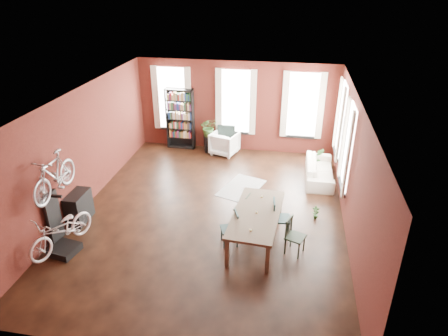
% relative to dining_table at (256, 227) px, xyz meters
% --- Properties ---
extents(room, '(9.00, 9.04, 3.22)m').
position_rel_dining_table_xyz_m(room, '(-1.08, 1.60, 1.74)').
color(room, black).
rests_on(room, ground).
extents(dining_table, '(1.22, 2.40, 0.79)m').
position_rel_dining_table_xyz_m(dining_table, '(0.00, 0.00, 0.00)').
color(dining_table, brown).
rests_on(dining_table, ground).
extents(dining_chair_a, '(0.51, 0.51, 0.85)m').
position_rel_dining_table_xyz_m(dining_chair_a, '(-0.61, -0.22, 0.03)').
color(dining_chair_a, '#163130').
rests_on(dining_chair_a, ground).
extents(dining_chair_b, '(0.44, 0.44, 0.80)m').
position_rel_dining_table_xyz_m(dining_chair_b, '(-0.44, 0.80, 0.00)').
color(dining_chair_b, black).
rests_on(dining_chair_b, ground).
extents(dining_chair_c, '(0.53, 0.53, 0.88)m').
position_rel_dining_table_xyz_m(dining_chair_c, '(0.93, -0.29, 0.05)').
color(dining_chair_c, black).
rests_on(dining_chair_c, ground).
extents(dining_chair_d, '(0.48, 0.48, 0.96)m').
position_rel_dining_table_xyz_m(dining_chair_d, '(0.57, 0.36, 0.08)').
color(dining_chair_d, '#183536').
rests_on(dining_chair_d, ground).
extents(bookshelf, '(1.00, 0.32, 2.20)m').
position_rel_dining_table_xyz_m(bookshelf, '(-3.33, 5.29, 0.70)').
color(bookshelf, black).
rests_on(bookshelf, ground).
extents(white_armchair, '(1.05, 1.02, 0.89)m').
position_rel_dining_table_xyz_m(white_armchair, '(-1.65, 4.98, 0.05)').
color(white_armchair, white).
rests_on(white_armchair, ground).
extents(cream_sofa, '(0.61, 2.08, 0.81)m').
position_rel_dining_table_xyz_m(cream_sofa, '(1.62, 3.59, 0.01)').
color(cream_sofa, beige).
rests_on(cream_sofa, ground).
extents(striped_rug, '(1.45, 1.82, 0.01)m').
position_rel_dining_table_xyz_m(striped_rug, '(-0.69, 2.55, -0.39)').
color(striped_rug, black).
rests_on(striped_rug, ground).
extents(bike_trainer, '(0.67, 0.67, 0.17)m').
position_rel_dining_table_xyz_m(bike_trainer, '(-4.31, -1.23, -0.31)').
color(bike_trainer, black).
rests_on(bike_trainer, ground).
extents(bike_wall_rack, '(0.16, 0.60, 1.30)m').
position_rel_dining_table_xyz_m(bike_wall_rack, '(-4.73, -0.81, 0.25)').
color(bike_wall_rack, black).
rests_on(bike_wall_rack, ground).
extents(console_table, '(0.40, 0.80, 0.80)m').
position_rel_dining_table_xyz_m(console_table, '(-4.61, 0.09, 0.00)').
color(console_table, black).
rests_on(console_table, ground).
extents(plant_stand, '(0.39, 0.39, 0.59)m').
position_rel_dining_table_xyz_m(plant_stand, '(-2.26, 5.11, -0.10)').
color(plant_stand, black).
rests_on(plant_stand, ground).
extents(plant_by_sofa, '(0.42, 0.70, 0.30)m').
position_rel_dining_table_xyz_m(plant_by_sofa, '(1.59, 4.47, -0.25)').
color(plant_by_sofa, '#2B5923').
rests_on(plant_by_sofa, ground).
extents(plant_small, '(0.26, 0.40, 0.13)m').
position_rel_dining_table_xyz_m(plant_small, '(1.45, 1.24, -0.33)').
color(plant_small, '#2B5B24').
rests_on(plant_small, ground).
extents(bicycle_floor, '(0.86, 1.06, 1.74)m').
position_rel_dining_table_xyz_m(bicycle_floor, '(-4.28, -1.24, 0.64)').
color(bicycle_floor, beige).
rests_on(bicycle_floor, bike_trainer).
extents(bicycle_hung, '(0.47, 1.00, 1.66)m').
position_rel_dining_table_xyz_m(bicycle_hung, '(-4.48, -0.81, 1.74)').
color(bicycle_hung, '#A5A8AD').
rests_on(bicycle_hung, bike_wall_rack).
extents(plant_on_stand, '(0.82, 0.86, 0.53)m').
position_rel_dining_table_xyz_m(plant_on_stand, '(-2.23, 5.08, 0.46)').
color(plant_on_stand, '#315622').
rests_on(plant_on_stand, plant_stand).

